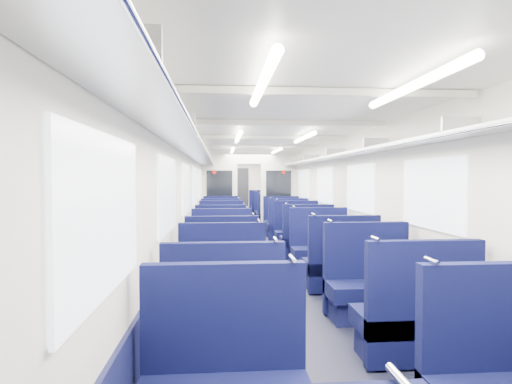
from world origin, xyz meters
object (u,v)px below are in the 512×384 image
(bulkhead, at_px, (249,190))
(seat_22, at_px, (221,213))
(seat_10, at_px, (222,254))
(seat_4, at_px, (223,327))
(seat_12, at_px, (222,243))
(seat_20, at_px, (221,216))
(seat_6, at_px, (222,290))
(seat_17, at_px, (287,227))
(seat_15, at_px, (297,234))
(seat_18, at_px, (221,223))
(seat_16, at_px, (221,228))
(seat_8, at_px, (222,268))
(seat_13, at_px, (307,242))
(seat_11, at_px, (320,251))
(seat_14, at_px, (221,234))
(seat_23, at_px, (268,213))
(seat_27, at_px, (262,208))
(seat_9, at_px, (341,267))
(seat_19, at_px, (282,223))
(seat_5, at_px, (416,323))
(seat_25, at_px, (265,210))
(seat_7, at_px, (369,288))
(seat_21, at_px, (272,216))
(end_door, at_px, (240,191))
(seat_26, at_px, (221,209))
(seat_24, at_px, (221,211))

(bulkhead, distance_m, seat_22, 2.61)
(seat_10, bearing_deg, seat_4, -90.00)
(seat_12, xyz_separation_m, seat_20, (0.00, 5.63, 0.00))
(seat_6, distance_m, seat_17, 6.05)
(seat_15, distance_m, seat_18, 3.01)
(seat_6, distance_m, seat_16, 5.85)
(seat_8, bearing_deg, seat_18, 90.00)
(seat_10, relative_size, seat_13, 1.00)
(seat_11, height_order, seat_22, same)
(seat_6, height_order, seat_10, same)
(seat_10, height_order, seat_14, same)
(seat_18, bearing_deg, seat_22, 90.00)
(seat_23, xyz_separation_m, seat_27, (0.00, 2.47, 0.00))
(bulkhead, relative_size, seat_22, 2.52)
(seat_13, distance_m, seat_17, 2.39)
(seat_4, distance_m, seat_12, 4.61)
(seat_12, bearing_deg, seat_9, -54.85)
(seat_8, height_order, seat_19, same)
(seat_13, bearing_deg, seat_5, -90.00)
(seat_9, distance_m, seat_27, 11.44)
(seat_9, distance_m, seat_25, 10.25)
(seat_7, xyz_separation_m, seat_23, (0.00, 10.11, 0.00))
(seat_18, relative_size, seat_21, 1.00)
(seat_4, bearing_deg, seat_13, 70.23)
(seat_20, height_order, seat_22, same)
(end_door, relative_size, seat_6, 1.80)
(seat_18, relative_size, seat_26, 1.00)
(seat_11, distance_m, seat_15, 2.17)
(seat_4, relative_size, seat_7, 1.00)
(seat_19, distance_m, seat_21, 2.10)
(seat_10, height_order, seat_12, same)
(seat_17, relative_size, seat_22, 1.00)
(seat_18, xyz_separation_m, seat_26, (0.00, 5.38, 0.00))
(seat_18, xyz_separation_m, seat_27, (1.66, 5.50, 0.00))
(seat_18, height_order, seat_25, same)
(seat_20, bearing_deg, seat_17, -62.76)
(seat_15, distance_m, seat_19, 2.29)
(seat_8, xyz_separation_m, seat_15, (1.66, 3.37, 0.00))
(seat_10, xyz_separation_m, seat_14, (0.00, 2.48, 0.00))
(end_door, xyz_separation_m, seat_9, (0.83, -12.70, -0.66))
(seat_14, bearing_deg, seat_24, 90.00)
(seat_19, bearing_deg, seat_12, -116.31)
(seat_4, xyz_separation_m, seat_10, (0.00, 3.40, 0.00))
(seat_7, bearing_deg, seat_10, 126.05)
(seat_5, height_order, seat_27, same)
(seat_15, relative_size, seat_24, 1.00)
(seat_17, bearing_deg, seat_6, -105.93)
(seat_27, bearing_deg, seat_18, -106.79)
(seat_7, distance_m, seat_9, 1.13)
(seat_21, height_order, seat_24, same)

